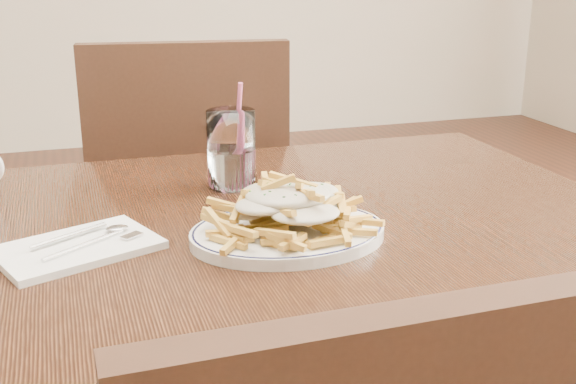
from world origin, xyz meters
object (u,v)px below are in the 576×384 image
object	(u,v)px
chair_far	(190,212)
loaded_fries	(288,203)
water_glass	(232,154)
table	(246,268)
fries_plate	(288,233)

from	to	relation	value
chair_far	loaded_fries	bearing A→B (deg)	-88.85
water_glass	table	bearing A→B (deg)	-97.06
table	chair_far	distance (m)	0.65
chair_far	water_glass	world-z (taller)	chair_far
table	loaded_fries	world-z (taller)	loaded_fries
table	chair_far	world-z (taller)	chair_far
chair_far	fries_plate	size ratio (longest dim) A/B	3.03
fries_plate	table	bearing A→B (deg)	112.05
table	fries_plate	xyz separation A→B (m)	(0.04, -0.09, 0.09)
chair_far	loaded_fries	size ratio (longest dim) A/B	3.60
fries_plate	water_glass	size ratio (longest dim) A/B	1.75
chair_far	fries_plate	bearing A→B (deg)	-88.85
chair_far	water_glass	xyz separation A→B (m)	(-0.00, -0.47, 0.27)
fries_plate	chair_far	bearing A→B (deg)	91.15
water_glass	fries_plate	bearing A→B (deg)	-86.23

